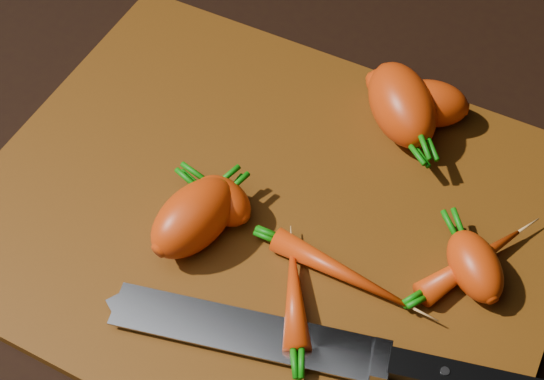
% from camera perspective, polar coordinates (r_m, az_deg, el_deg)
% --- Properties ---
extents(ground, '(2.00, 2.00, 0.01)m').
position_cam_1_polar(ground, '(0.67, -0.39, -2.36)').
color(ground, black).
extents(cutting_board, '(0.50, 0.40, 0.01)m').
position_cam_1_polar(cutting_board, '(0.66, -0.39, -1.83)').
color(cutting_board, '#6F3A0B').
rests_on(cutting_board, ground).
extents(carrot_0, '(0.06, 0.05, 0.04)m').
position_cam_1_polar(carrot_0, '(0.64, -3.76, -0.81)').
color(carrot_0, '#C5370A').
rests_on(carrot_0, cutting_board).
extents(carrot_1, '(0.11, 0.11, 0.06)m').
position_cam_1_polar(carrot_1, '(0.71, 9.75, 6.36)').
color(carrot_1, '#C5370A').
rests_on(carrot_1, cutting_board).
extents(carrot_2, '(0.07, 0.10, 0.05)m').
position_cam_1_polar(carrot_2, '(0.63, -5.90, -2.07)').
color(carrot_2, '#C5370A').
rests_on(carrot_2, cutting_board).
extents(carrot_3, '(0.08, 0.06, 0.04)m').
position_cam_1_polar(carrot_3, '(0.72, 11.84, 6.40)').
color(carrot_3, '#C5370A').
rests_on(carrot_3, cutting_board).
extents(carrot_4, '(0.05, 0.04, 0.03)m').
position_cam_1_polar(carrot_4, '(0.74, 8.84, 7.66)').
color(carrot_4, '#C5370A').
rests_on(carrot_4, cutting_board).
extents(carrot_5, '(0.07, 0.07, 0.04)m').
position_cam_1_polar(carrot_5, '(0.63, 15.03, -5.56)').
color(carrot_5, '#C5370A').
rests_on(carrot_5, cutting_board).
extents(carrot_6, '(0.07, 0.10, 0.02)m').
position_cam_1_polar(carrot_6, '(0.64, 14.78, -5.33)').
color(carrot_6, '#C5370A').
rests_on(carrot_6, cutting_board).
extents(carrot_7, '(0.12, 0.03, 0.02)m').
position_cam_1_polar(carrot_7, '(0.62, 5.20, -6.15)').
color(carrot_7, '#C5370A').
rests_on(carrot_7, cutting_board).
extents(carrot_8, '(0.06, 0.09, 0.02)m').
position_cam_1_polar(carrot_8, '(0.60, 1.71, -8.16)').
color(carrot_8, '#C5370A').
rests_on(carrot_8, cutting_board).
extents(knife, '(0.33, 0.11, 0.02)m').
position_cam_1_polar(knife, '(0.59, -0.42, -10.97)').
color(knife, gray).
rests_on(knife, cutting_board).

